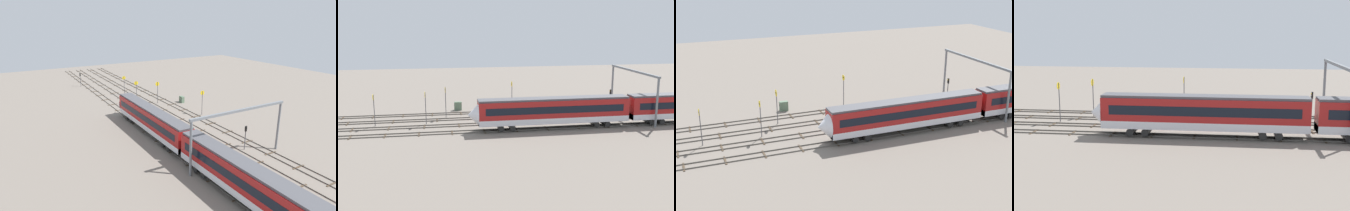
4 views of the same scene
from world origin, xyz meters
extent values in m
plane|color=slate|center=(0.00, 0.00, 0.00)|extent=(155.16, 155.16, 0.00)
cube|color=#59544C|center=(0.00, -7.08, 0.08)|extent=(139.16, 0.07, 0.16)
cube|color=#59544C|center=(0.00, -5.64, 0.08)|extent=(139.16, 0.07, 0.16)
cube|color=#473828|center=(-30.92, -6.36, 0.04)|extent=(0.24, 2.40, 0.08)
cube|color=#473828|center=(-25.77, -6.36, 0.04)|extent=(0.24, 2.40, 0.08)
cube|color=#473828|center=(-20.62, -6.36, 0.04)|extent=(0.24, 2.40, 0.08)
cube|color=#473828|center=(-15.46, -6.36, 0.04)|extent=(0.24, 2.40, 0.08)
cube|color=#473828|center=(-10.31, -6.36, 0.04)|extent=(0.24, 2.40, 0.08)
cube|color=#473828|center=(-5.15, -6.36, 0.04)|extent=(0.24, 2.40, 0.08)
cube|color=#473828|center=(0.00, -6.36, 0.04)|extent=(0.24, 2.40, 0.08)
cube|color=#473828|center=(5.15, -6.36, 0.04)|extent=(0.24, 2.40, 0.08)
cube|color=#473828|center=(10.31, -6.36, 0.04)|extent=(0.24, 2.40, 0.08)
cube|color=#473828|center=(15.46, -6.36, 0.04)|extent=(0.24, 2.40, 0.08)
cube|color=#473828|center=(20.62, -6.36, 0.04)|extent=(0.24, 2.40, 0.08)
cube|color=#473828|center=(25.77, -6.36, 0.04)|extent=(0.24, 2.40, 0.08)
cube|color=#473828|center=(30.92, -6.36, 0.04)|extent=(0.24, 2.40, 0.08)
cube|color=#473828|center=(36.08, -6.36, 0.04)|extent=(0.24, 2.40, 0.08)
cube|color=#473828|center=(41.23, -6.36, 0.04)|extent=(0.24, 2.40, 0.08)
cube|color=#473828|center=(46.39, -6.36, 0.04)|extent=(0.24, 2.40, 0.08)
cube|color=#473828|center=(51.54, -6.36, 0.04)|extent=(0.24, 2.40, 0.08)
cube|color=#473828|center=(56.70, -6.36, 0.04)|extent=(0.24, 2.40, 0.08)
cube|color=#473828|center=(61.85, -6.36, 0.04)|extent=(0.24, 2.40, 0.08)
cube|color=#473828|center=(67.00, -6.36, 0.04)|extent=(0.24, 2.40, 0.08)
cube|color=#59544C|center=(0.00, -2.84, 0.08)|extent=(139.16, 0.07, 0.16)
cube|color=#59544C|center=(0.00, -1.40, 0.08)|extent=(139.16, 0.07, 0.16)
cube|color=#473828|center=(-29.30, -2.12, 0.04)|extent=(0.24, 2.40, 0.08)
cube|color=#473828|center=(-21.97, -2.12, 0.04)|extent=(0.24, 2.40, 0.08)
cube|color=#473828|center=(-14.65, -2.12, 0.04)|extent=(0.24, 2.40, 0.08)
cube|color=#473828|center=(-7.32, -2.12, 0.04)|extent=(0.24, 2.40, 0.08)
cube|color=#473828|center=(0.00, -2.12, 0.04)|extent=(0.24, 2.40, 0.08)
cube|color=#473828|center=(7.32, -2.12, 0.04)|extent=(0.24, 2.40, 0.08)
cube|color=#473828|center=(14.65, -2.12, 0.04)|extent=(0.24, 2.40, 0.08)
cube|color=#473828|center=(21.97, -2.12, 0.04)|extent=(0.24, 2.40, 0.08)
cube|color=#473828|center=(29.30, -2.12, 0.04)|extent=(0.24, 2.40, 0.08)
cube|color=#473828|center=(36.62, -2.12, 0.04)|extent=(0.24, 2.40, 0.08)
cube|color=#473828|center=(43.95, -2.12, 0.04)|extent=(0.24, 2.40, 0.08)
cube|color=#473828|center=(51.27, -2.12, 0.04)|extent=(0.24, 2.40, 0.08)
cube|color=#473828|center=(58.59, -2.12, 0.04)|extent=(0.24, 2.40, 0.08)
cube|color=#473828|center=(65.92, -2.12, 0.04)|extent=(0.24, 2.40, 0.08)
cube|color=#59544C|center=(0.00, 1.40, 0.08)|extent=(139.16, 0.07, 0.16)
cube|color=#59544C|center=(0.00, 2.84, 0.08)|extent=(139.16, 0.07, 0.16)
cube|color=#473828|center=(-27.83, 2.12, 0.04)|extent=(0.24, 2.40, 0.08)
cube|color=#473828|center=(-22.27, 2.12, 0.04)|extent=(0.24, 2.40, 0.08)
cube|color=#473828|center=(-16.70, 2.12, 0.04)|extent=(0.24, 2.40, 0.08)
cube|color=#473828|center=(-11.13, 2.12, 0.04)|extent=(0.24, 2.40, 0.08)
cube|color=#473828|center=(-5.57, 2.12, 0.04)|extent=(0.24, 2.40, 0.08)
cube|color=#473828|center=(0.00, 2.12, 0.04)|extent=(0.24, 2.40, 0.08)
cube|color=#473828|center=(5.57, 2.12, 0.04)|extent=(0.24, 2.40, 0.08)
cube|color=#473828|center=(11.13, 2.12, 0.04)|extent=(0.24, 2.40, 0.08)
cube|color=#473828|center=(16.70, 2.12, 0.04)|extent=(0.24, 2.40, 0.08)
cube|color=#473828|center=(22.27, 2.12, 0.04)|extent=(0.24, 2.40, 0.08)
cube|color=#473828|center=(27.83, 2.12, 0.04)|extent=(0.24, 2.40, 0.08)
cube|color=#473828|center=(33.40, 2.12, 0.04)|extent=(0.24, 2.40, 0.08)
cube|color=#473828|center=(38.97, 2.12, 0.04)|extent=(0.24, 2.40, 0.08)
cube|color=#473828|center=(44.53, 2.12, 0.04)|extent=(0.24, 2.40, 0.08)
cube|color=#473828|center=(50.10, 2.12, 0.04)|extent=(0.24, 2.40, 0.08)
cube|color=#473828|center=(55.66, 2.12, 0.04)|extent=(0.24, 2.40, 0.08)
cube|color=#473828|center=(61.23, 2.12, 0.04)|extent=(0.24, 2.40, 0.08)
cube|color=#473828|center=(66.80, 2.12, 0.04)|extent=(0.24, 2.40, 0.08)
cube|color=#59544C|center=(0.00, 5.64, 0.08)|extent=(139.16, 0.07, 0.16)
cube|color=#59544C|center=(0.00, 7.08, 0.08)|extent=(139.16, 0.07, 0.16)
cube|color=#473828|center=(-27.34, 6.36, 0.04)|extent=(0.24, 2.40, 0.08)
cube|color=#473828|center=(-22.37, 6.36, 0.04)|extent=(0.24, 2.40, 0.08)
cube|color=#473828|center=(-17.40, 6.36, 0.04)|extent=(0.24, 2.40, 0.08)
cube|color=#473828|center=(-12.43, 6.36, 0.04)|extent=(0.24, 2.40, 0.08)
cube|color=#473828|center=(-7.46, 6.36, 0.04)|extent=(0.24, 2.40, 0.08)
cube|color=#473828|center=(-2.49, 6.36, 0.04)|extent=(0.24, 2.40, 0.08)
cube|color=#473828|center=(2.49, 6.36, 0.04)|extent=(0.24, 2.40, 0.08)
cube|color=#473828|center=(7.46, 6.36, 0.04)|extent=(0.24, 2.40, 0.08)
cube|color=#473828|center=(12.43, 6.36, 0.04)|extent=(0.24, 2.40, 0.08)
cube|color=#473828|center=(17.40, 6.36, 0.04)|extent=(0.24, 2.40, 0.08)
cube|color=#473828|center=(22.37, 6.36, 0.04)|extent=(0.24, 2.40, 0.08)
cube|color=#473828|center=(27.34, 6.36, 0.04)|extent=(0.24, 2.40, 0.08)
cube|color=#473828|center=(32.31, 6.36, 0.04)|extent=(0.24, 2.40, 0.08)
cube|color=#473828|center=(37.28, 6.36, 0.04)|extent=(0.24, 2.40, 0.08)
cube|color=#473828|center=(42.25, 6.36, 0.04)|extent=(0.24, 2.40, 0.08)
cube|color=#473828|center=(47.22, 6.36, 0.04)|extent=(0.24, 2.40, 0.08)
cube|color=#473828|center=(52.19, 6.36, 0.04)|extent=(0.24, 2.40, 0.08)
cube|color=#473828|center=(57.16, 6.36, 0.04)|extent=(0.24, 2.40, 0.08)
cube|color=#473828|center=(62.13, 6.36, 0.04)|extent=(0.24, 2.40, 0.08)
cube|color=#473828|center=(67.10, 6.36, 0.04)|extent=(0.24, 2.40, 0.08)
cube|color=maroon|center=(-3.58, 6.36, 2.86)|extent=(24.00, 2.90, 3.60)
cube|color=silver|center=(-3.58, 6.36, 1.51)|extent=(24.00, 2.94, 0.90)
cube|color=#4C4C51|center=(-3.58, 6.36, 4.81)|extent=(24.00, 2.50, 0.30)
cube|color=black|center=(-3.58, 4.90, 3.29)|extent=(22.00, 0.04, 1.10)
cube|color=black|center=(-3.58, 7.82, 3.29)|extent=(22.00, 0.04, 1.10)
cylinder|color=black|center=(-12.16, 6.36, 0.61)|extent=(0.90, 2.70, 0.90)
cylinder|color=black|center=(-10.36, 6.36, 0.61)|extent=(0.90, 2.70, 0.90)
cylinder|color=black|center=(3.20, 6.36, 0.61)|extent=(0.90, 2.70, 0.90)
cylinder|color=black|center=(5.00, 6.36, 0.61)|extent=(0.90, 2.70, 0.90)
cube|color=maroon|center=(-28.38, 6.36, 2.86)|extent=(24.00, 2.90, 3.60)
cube|color=silver|center=(-28.38, 6.36, 1.51)|extent=(24.00, 2.94, 0.90)
cube|color=#4C4C51|center=(-28.38, 6.36, 4.81)|extent=(24.00, 2.50, 0.30)
cube|color=black|center=(-28.38, 4.90, 3.29)|extent=(22.00, 0.04, 1.10)
cube|color=black|center=(-28.38, 7.82, 3.29)|extent=(22.00, 0.04, 1.10)
cylinder|color=black|center=(-21.60, 6.36, 0.61)|extent=(0.90, 2.70, 0.90)
cylinder|color=black|center=(-19.80, 6.36, 0.61)|extent=(0.90, 2.70, 0.90)
cone|color=silver|center=(9.22, 6.36, 2.68)|extent=(1.60, 3.24, 3.24)
cylinder|color=slate|center=(-19.86, -8.40, 3.93)|extent=(0.36, 0.36, 7.87)
cylinder|color=slate|center=(-19.86, 8.52, 3.93)|extent=(0.36, 0.36, 7.87)
cube|color=slate|center=(-19.86, 0.06, 8.04)|extent=(0.40, 17.52, 0.35)
cylinder|color=#4C4C51|center=(13.07, -3.88, 2.70)|extent=(0.12, 0.12, 5.39)
cylinder|color=yellow|center=(13.11, -3.88, 4.92)|extent=(0.05, 1.04, 1.04)
cube|color=black|center=(13.14, -3.88, 4.92)|extent=(0.02, 0.47, 0.12)
cylinder|color=#4C4C51|center=(16.43, 0.30, 2.69)|extent=(0.12, 0.12, 5.38)
cylinder|color=yellow|center=(16.47, 0.30, 4.94)|extent=(0.05, 0.98, 0.98)
cube|color=black|center=(16.50, 0.30, 4.94)|extent=(0.02, 0.44, 0.12)
cylinder|color=#4C4C51|center=(0.46, -8.23, 2.69)|extent=(0.12, 0.12, 5.38)
cylinder|color=yellow|center=(0.50, -8.23, 4.94)|extent=(0.05, 0.98, 0.98)
cube|color=black|center=(0.53, -8.23, 4.94)|extent=(0.02, 0.44, 0.12)
cylinder|color=#4C4C51|center=(24.56, 0.31, 2.61)|extent=(0.12, 0.12, 5.21)
cylinder|color=yellow|center=(24.60, 0.31, 4.79)|extent=(0.05, 0.95, 0.95)
cube|color=black|center=(24.63, 0.31, 4.79)|extent=(0.02, 0.43, 0.12)
cylinder|color=#4C4C51|center=(40.74, 8.19, 1.60)|extent=(0.14, 0.14, 3.20)
cube|color=black|center=(40.74, 8.19, 3.65)|extent=(0.20, 0.32, 0.90)
sphere|color=yellow|center=(40.85, 8.19, 3.85)|extent=(0.20, 0.20, 0.20)
sphere|color=#262626|center=(40.85, 8.19, 3.45)|extent=(0.20, 0.20, 0.20)
cylinder|color=#4C4C51|center=(-17.46, -3.77, 1.60)|extent=(0.14, 0.14, 3.21)
cube|color=black|center=(-17.46, -3.77, 3.66)|extent=(0.20, 0.32, 0.90)
sphere|color=yellow|center=(-17.35, -3.77, 3.86)|extent=(0.20, 0.20, 0.20)
sphere|color=#262626|center=(-17.35, -3.77, 3.46)|extent=(0.20, 0.20, 0.20)
cube|color=#597259|center=(10.67, -9.46, 0.79)|extent=(1.38, 0.76, 1.58)
cube|color=#333333|center=(11.37, -9.46, 1.03)|extent=(0.02, 0.53, 0.24)
camera|label=1|loc=(-49.60, 29.06, 21.13)|focal=31.64mm
camera|label=2|loc=(14.45, 66.96, 17.11)|focal=43.70mm
camera|label=3|loc=(27.51, 59.48, 24.82)|focal=47.99mm
camera|label=4|loc=(-7.24, 57.65, 13.11)|focal=48.05mm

